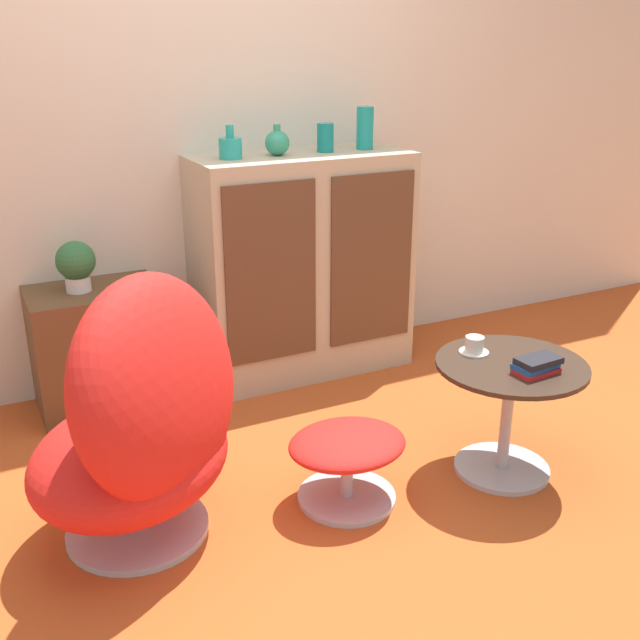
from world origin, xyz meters
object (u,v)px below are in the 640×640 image
sideboard (303,265)px  coffee_table (508,401)px  ottoman (347,453)px  teacup (474,346)px  vase_rightmost (365,128)px  potted_plant (76,264)px  vase_leftmost (230,147)px  book_stack (537,365)px  vase_inner_left (277,143)px  egg_chair (144,425)px  vase_inner_right (325,138)px  tv_console (99,348)px

sideboard → coffee_table: sideboard is taller
ottoman → teacup: bearing=3.9°
vase_rightmost → potted_plant: vase_rightmost is taller
vase_leftmost → teacup: 1.39m
vase_leftmost → book_stack: 1.62m
teacup → book_stack: (0.09, -0.25, 0.00)m
vase_leftmost → vase_inner_left: (0.23, 0.00, 0.01)m
sideboard → vase_leftmost: (-0.35, 0.00, 0.59)m
sideboard → teacup: (0.20, -1.10, -0.05)m
book_stack → teacup: bearing=109.0°
potted_plant → egg_chair: bearing=-89.9°
coffee_table → vase_inner_left: bearing=107.3°
vase_inner_right → vase_leftmost: bearing=180.0°
sideboard → potted_plant: sideboard is taller
coffee_table → vase_rightmost: bearing=86.7°
ottoman → vase_leftmost: (0.02, 1.14, 0.93)m
coffee_table → teacup: size_ratio=4.93×
vase_inner_right → ottoman: bearing=-113.3°
vase_inner_right → potted_plant: size_ratio=0.60×
tv_console → coffee_table: size_ratio=1.01×
potted_plant → vase_leftmost: bearing=-2.0°
sideboard → vase_inner_right: vase_inner_right is taller
ottoman → coffee_table: 0.65m
vase_rightmost → vase_leftmost: bearing=180.0°
coffee_table → potted_plant: size_ratio=2.54×
egg_chair → vase_inner_right: bearing=41.5°
vase_leftmost → vase_inner_left: vase_leftmost is taller
tv_console → potted_plant: bearing=179.1°
tv_console → teacup: size_ratio=4.96×
book_stack → sideboard: bearing=101.9°
vase_inner_right → teacup: vase_inner_right is taller
sideboard → book_stack: bearing=-78.1°
ottoman → teacup: 0.64m
teacup → book_stack: bearing=-71.0°
vase_inner_left → coffee_table: bearing=-72.7°
ottoman → potted_plant: size_ratio=1.96×
ottoman → vase_inner_right: vase_inner_right is taller
ottoman → book_stack: 0.74m
egg_chair → ottoman: bearing=-8.4°
egg_chair → potted_plant: (-0.00, 1.07, 0.25)m
ottoman → book_stack: book_stack is taller
vase_inner_right → vase_inner_left: bearing=180.0°
tv_console → potted_plant: potted_plant is taller
vase_inner_left → vase_inner_right: 0.25m
ottoman → vase_rightmost: vase_rightmost is taller
egg_chair → vase_inner_left: size_ratio=6.98×
vase_inner_right → vase_rightmost: vase_rightmost is taller
vase_inner_left → vase_inner_right: vase_inner_left is taller
ottoman → vase_leftmost: vase_leftmost is taller
egg_chair → vase_inner_left: (0.93, 1.04, 0.71)m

